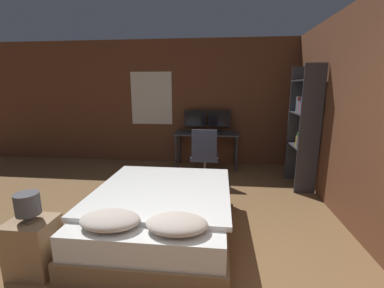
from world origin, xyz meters
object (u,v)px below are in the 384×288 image
bed (161,213)px  desk (207,137)px  monitor_left (195,119)px  monitor_right (220,120)px  computer_mouse (221,134)px  nightstand (34,246)px  bookshelf (305,122)px  keyboard (206,134)px  bedside_lamp (28,204)px  office_chair (205,159)px

bed → desk: bearing=81.8°
desk → monitor_left: monitor_left is taller
monitor_right → computer_mouse: size_ratio=6.85×
nightstand → bookshelf: bookshelf is taller
bed → keyboard: size_ratio=4.82×
bed → keyboard: (0.38, 2.47, 0.50)m
bed → monitor_right: bearing=77.2°
bedside_lamp → keyboard: (1.41, 3.23, 0.08)m
bedside_lamp → computer_mouse: (1.69, 3.23, 0.09)m
monitor_left → monitor_right: 0.52m
desk → bookshelf: (1.66, -0.97, 0.49)m
bedside_lamp → monitor_right: size_ratio=0.54×
monitor_right → office_chair: 1.15m
bed → bookshelf: 2.80m
bed → bedside_lamp: 1.34m
nightstand → monitor_left: (1.15, 3.61, 0.75)m
bedside_lamp → bookshelf: (3.07, 2.45, 0.46)m
monitor_left → keyboard: 0.52m
office_chair → bookshelf: bearing=-7.8°
bed → desk: size_ratio=1.42×
office_chair → monitor_right: bearing=74.5°
bedside_lamp → monitor_right: bearing=65.2°
monitor_left → bookshelf: bearing=-31.0°
bedside_lamp → monitor_right: monitor_right is taller
bookshelf → keyboard: bearing=154.9°
monitor_left → computer_mouse: (0.55, -0.38, -0.24)m
bed → office_chair: (0.39, 1.92, 0.12)m
bed → bedside_lamp: (-1.02, -0.76, 0.42)m
keyboard → office_chair: 0.67m
bed → desk: (0.38, 2.66, 0.39)m
bed → bedside_lamp: size_ratio=7.35×
bed → nightstand: bed is taller
computer_mouse → bookshelf: (1.38, -0.78, 0.37)m
monitor_left → bed: bearing=-92.5°
monitor_left → office_chair: 1.15m
bedside_lamp → bookshelf: bookshelf is taller
monitor_left → keyboard: monitor_left is taller
monitor_left → monitor_right: same height
nightstand → keyboard: keyboard is taller
nightstand → monitor_right: size_ratio=1.08×
monitor_left → keyboard: size_ratio=1.21×
bedside_lamp → monitor_left: size_ratio=0.54×
monitor_right → bed: bearing=-102.8°
nightstand → keyboard: 3.56m
nightstand → monitor_right: bearing=65.2°
bed → bookshelf: bearing=39.5°
nightstand → bedside_lamp: size_ratio=2.00×
office_chair → monitor_left: bearing=105.8°
bed → monitor_left: size_ratio=3.98×
monitor_right → computer_mouse: monitor_right is taller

